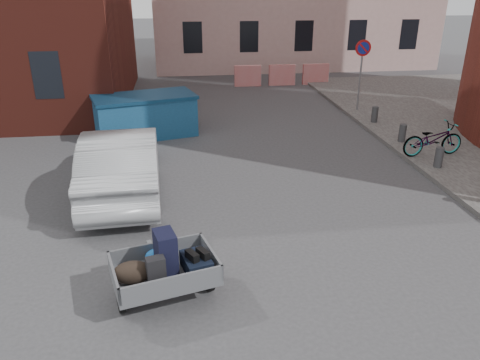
{
  "coord_description": "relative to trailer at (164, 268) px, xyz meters",
  "views": [
    {
      "loc": [
        -0.86,
        -7.61,
        4.8
      ],
      "look_at": [
        0.26,
        0.93,
        1.1
      ],
      "focal_mm": 35.0,
      "sensor_mm": 36.0,
      "label": 1
    }
  ],
  "objects": [
    {
      "name": "bicycle",
      "position": [
        7.52,
        5.57,
        -0.01
      ],
      "size": [
        1.86,
        0.76,
        0.96
      ],
      "primitive_type": "imported",
      "rotation": [
        0.0,
        0.0,
        1.64
      ],
      "color": "black",
      "rests_on": "sidewalk"
    },
    {
      "name": "ground",
      "position": [
        1.24,
        1.27,
        -0.61
      ],
      "size": [
        120.0,
        120.0,
        0.0
      ],
      "primitive_type": "plane",
      "color": "#38383A",
      "rests_on": "ground"
    },
    {
      "name": "dumpster",
      "position": [
        -0.76,
        8.93,
        0.08
      ],
      "size": [
        3.57,
        2.47,
        1.36
      ],
      "rotation": [
        0.0,
        0.0,
        0.27
      ],
      "color": "navy",
      "rests_on": "ground"
    },
    {
      "name": "silver_car",
      "position": [
        -1.06,
        4.39,
        0.19
      ],
      "size": [
        1.94,
        4.93,
        1.6
      ],
      "primitive_type": "imported",
      "rotation": [
        0.0,
        0.0,
        3.19
      ],
      "color": "#9A9DA1",
      "rests_on": "ground"
    },
    {
      "name": "trailer",
      "position": [
        0.0,
        0.0,
        0.0
      ],
      "size": [
        1.83,
        1.96,
        1.2
      ],
      "rotation": [
        0.0,
        0.0,
        0.26
      ],
      "color": "black",
      "rests_on": "ground"
    },
    {
      "name": "no_parking_sign",
      "position": [
        7.24,
        10.75,
        1.41
      ],
      "size": [
        0.6,
        0.09,
        2.65
      ],
      "color": "gray",
      "rests_on": "sidewalk"
    },
    {
      "name": "bollards",
      "position": [
        7.24,
        4.67,
        -0.21
      ],
      "size": [
        0.22,
        9.02,
        0.55
      ],
      "color": "#3A3A3D",
      "rests_on": "sidewalk"
    },
    {
      "name": "barriers",
      "position": [
        5.44,
        16.27,
        -0.11
      ],
      "size": [
        4.7,
        0.18,
        1.0
      ],
      "color": "red",
      "rests_on": "ground"
    }
  ]
}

